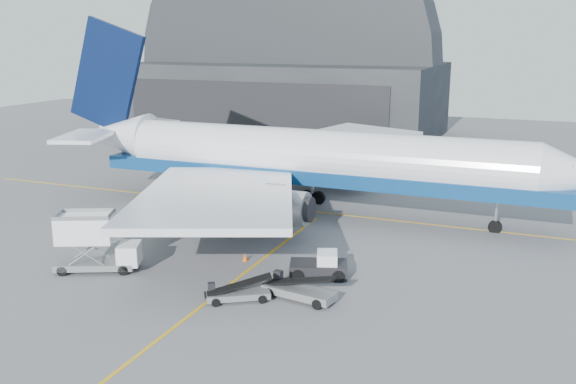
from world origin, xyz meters
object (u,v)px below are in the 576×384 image
at_px(airliner, 300,158).
at_px(pushback_tug, 320,267).
at_px(belt_loader_b, 299,290).
at_px(belt_loader_a, 237,293).
at_px(catering_truck, 94,243).

bearing_deg(airliner, pushback_tug, -64.17).
relative_size(airliner, pushback_tug, 11.75).
bearing_deg(belt_loader_b, pushback_tug, 99.67).
height_order(airliner, pushback_tug, airliner).
relative_size(airliner, belt_loader_b, 10.08).
xyz_separation_m(airliner, belt_loader_a, (3.97, -21.54, -4.71)).
height_order(catering_truck, pushback_tug, catering_truck).
bearing_deg(belt_loader_a, airliner, 68.46).
distance_m(airliner, belt_loader_b, 21.66).
bearing_deg(belt_loader_a, pushback_tug, 27.96).
bearing_deg(belt_loader_b, belt_loader_a, -144.32).
height_order(pushback_tug, belt_loader_b, belt_loader_b).
xyz_separation_m(airliner, catering_truck, (-8.00, -20.53, -3.13)).
height_order(airliner, belt_loader_a, airliner).
relative_size(pushback_tug, belt_loader_b, 0.86).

